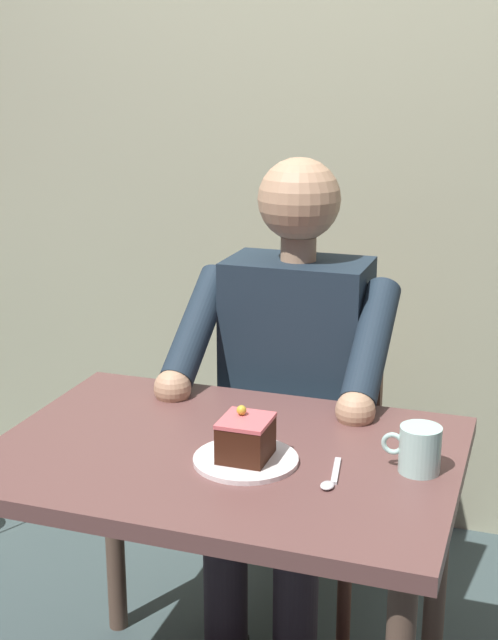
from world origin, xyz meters
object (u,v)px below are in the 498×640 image
at_px(dining_table, 225,491).
at_px(chair, 305,430).
at_px(coffee_cup, 419,448).
at_px(dessert_spoon, 331,478).
at_px(cake_slice, 246,438).
at_px(seated_person, 288,397).

xyz_separation_m(dining_table, chair, (0.00, -0.63, -0.12)).
height_order(coffee_cup, dessert_spoon, coffee_cup).
bearing_deg(dessert_spoon, chair, -71.08).
height_order(cake_slice, dessert_spoon, cake_slice).
distance_m(dining_table, chair, 0.64).
bearing_deg(chair, dessert_spoon, 108.92).
xyz_separation_m(coffee_cup, dessert_spoon, (0.15, 0.09, -0.04)).
bearing_deg(dining_table, cake_slice, 143.81).
bearing_deg(seated_person, cake_slice, 96.81).
bearing_deg(dessert_spoon, seated_person, -65.63).
relative_size(seated_person, coffee_cup, 10.70).
relative_size(dining_table, cake_slice, 8.96).
bearing_deg(coffee_cup, cake_slice, 11.79).
bearing_deg(dining_table, seated_person, -90.00).
distance_m(dining_table, cake_slice, 0.17).
xyz_separation_m(seated_person, coffee_cup, (-0.39, 0.44, 0.10)).
relative_size(dining_table, seated_person, 0.76).
height_order(chair, dessert_spoon, chair).
bearing_deg(dessert_spoon, dining_table, -15.91).
xyz_separation_m(chair, coffee_cup, (-0.39, 0.61, 0.26)).
bearing_deg(chair, dining_table, 90.00).
height_order(dining_table, cake_slice, cake_slice).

